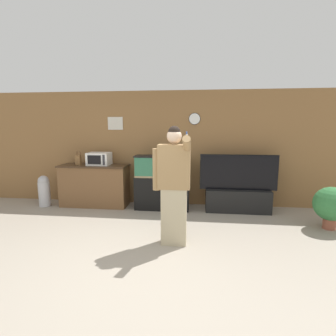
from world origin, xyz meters
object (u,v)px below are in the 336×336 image
Objects in this scene: microwave at (99,159)px; person_standing at (173,184)px; potted_plant at (331,205)px; trash_bin at (44,190)px; aquarium_on_stand at (162,183)px; knife_block at (78,160)px; counter_island at (95,185)px; tv_on_stand at (238,195)px.

person_standing is at bearing -44.20° from microwave.
person_standing is 2.90m from potted_plant.
potted_plant is at bearing -11.06° from microwave.
potted_plant is 1.07× the size of trash_bin.
aquarium_on_stand reaches higher than potted_plant.
aquarium_on_stand is 2.72m from trash_bin.
person_standing reaches higher than knife_block.
counter_island reaches higher than potted_plant.
potted_plant is at bearing 18.60° from person_standing.
counter_island is 0.68m from knife_block.
knife_block is 3.61m from tv_on_stand.
trash_bin is (-1.14, -0.17, -0.11)m from counter_island.
microwave is 1.46m from trash_bin.
microwave reaches higher than counter_island.
aquarium_on_stand is at bearing 165.97° from potted_plant.
potted_plant is (2.71, 0.91, -0.50)m from person_standing.
potted_plant is at bearing -9.50° from knife_block.
potted_plant is at bearing -14.03° from aquarium_on_stand.
counter_island is at bearing 138.08° from person_standing.
counter_island is at bearing 178.81° from tv_on_stand.
person_standing reaches higher than counter_island.
microwave reaches higher than trash_bin.
aquarium_on_stand is at bearing 103.57° from person_standing.
trash_bin is at bearing -178.17° from aquarium_on_stand.
trash_bin is (-3.11, 1.61, -0.58)m from person_standing.
microwave is 1.53m from aquarium_on_stand.
tv_on_stand reaches higher than aquarium_on_stand.
potted_plant is (4.57, -0.89, -0.64)m from microwave.
aquarium_on_stand is (1.45, -0.11, -0.49)m from microwave.
counter_island is 2.02× the size of potted_plant.
knife_block is at bearing 10.77° from trash_bin.
counter_island is at bearing 8.46° from trash_bin.
counter_island reaches higher than trash_bin.
person_standing is 3.55m from trash_bin.
aquarium_on_stand is at bearing -1.88° from knife_block.
microwave is 4.70m from potted_plant.
potted_plant is at bearing -28.07° from tv_on_stand.
knife_block reaches higher than potted_plant.
person_standing is at bearing -161.40° from potted_plant.
potted_plant is (5.04, -0.84, -0.61)m from knife_block.
knife_block is at bearing -176.81° from counter_island.
person_standing is (0.41, -1.69, 0.35)m from aquarium_on_stand.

